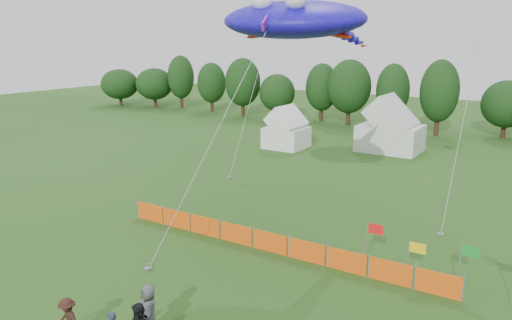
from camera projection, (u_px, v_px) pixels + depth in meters
The scene contains 10 objects.
treeline at pixel (467, 98), 52.51m from camera, with size 104.57×8.78×8.36m.
tent_left at pixel (286, 131), 47.69m from camera, with size 3.67×3.67×3.23m.
tent_right at pixel (391, 130), 46.18m from camera, with size 5.60×4.48×3.95m.
barrier_fence at pixel (270, 242), 24.47m from camera, with size 17.90×0.06×1.00m.
flag_row at pixel (439, 256), 20.79m from camera, with size 6.73×0.67×2.18m.
spectator_c at pixel (68, 320), 17.09m from camera, with size 1.05×0.61×1.63m, color black.
spectator_e at pixel (149, 310), 17.47m from camera, with size 0.94×0.61×1.92m, color #48484D.
stingray_kite at pixel (300, 20), 23.76m from camera, with size 7.95×15.70×12.32m.
small_kite_white at pixel (466, 105), 28.23m from camera, with size 1.06×5.97×10.33m.
small_kite_dark at pixel (255, 84), 40.18m from camera, with size 1.84×8.00×11.27m.
Camera 1 is at (11.03, -11.37, 10.22)m, focal length 35.00 mm.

